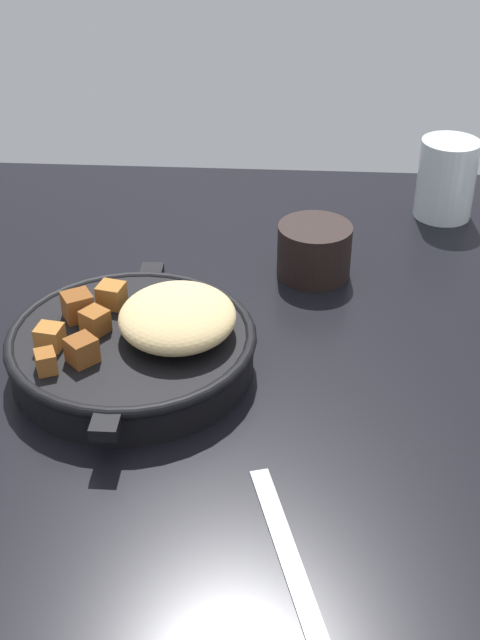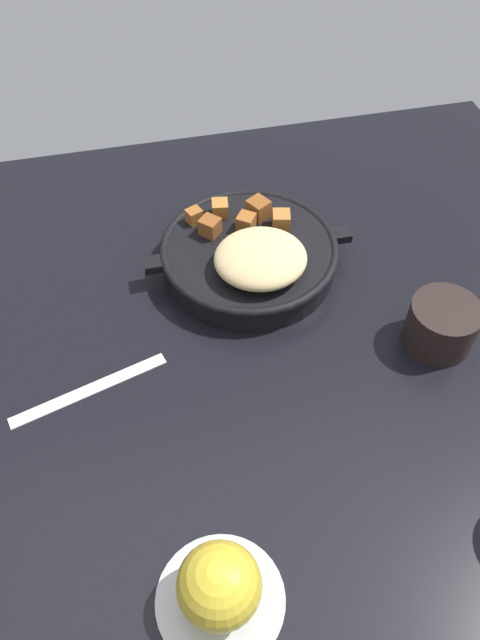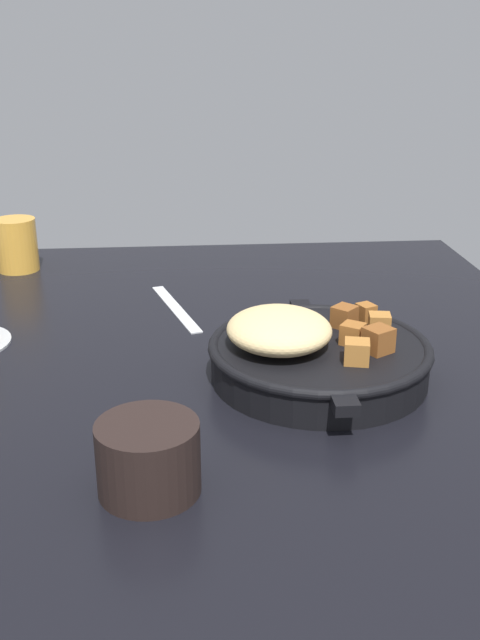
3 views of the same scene
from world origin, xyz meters
The scene contains 5 objects.
ground_plane centered at (0.00, 0.00, -1.20)cm, with size 106.85×91.96×2.40cm, color black.
cast_iron_skillet centered at (-2.60, -12.10, 3.07)cm, with size 28.87×24.53×8.07cm.
butter_knife centered at (20.76, 3.16, 0.18)cm, with size 19.43×1.60×0.36cm, color silver.
juice_glass_amber centered at (40.97, 28.42, 4.21)cm, with size 6.52×6.52×8.42cm, color gold.
coffee_mug_dark centered at (-22.69, 5.31, 3.12)cm, with size 8.63×8.63×6.25cm, color black.
Camera 3 is at (-75.09, 2.04, 35.62)cm, focal length 41.11 mm.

